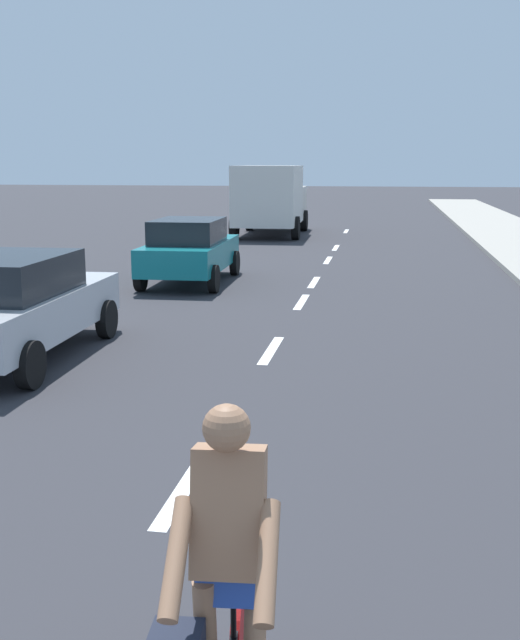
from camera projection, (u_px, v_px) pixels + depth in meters
The scene contains 12 objects.
ground_plane at pixel (317, 277), 19.23m from camera, with size 160.00×160.00×0.00m, color #2D2D33.
lane_stripe_2 at pixel (186, 485), 6.80m from camera, with size 0.16×1.80×0.01m, color white.
lane_stripe_3 at pixel (271, 350), 11.72m from camera, with size 0.16×1.80×0.01m, color white.
lane_stripe_4 at pixel (302, 302), 15.81m from camera, with size 0.16×1.80×0.01m, color white.
lane_stripe_5 at pixel (314, 282), 18.44m from camera, with size 0.16×1.80×0.01m, color white.
lane_stripe_6 at pixel (328, 260), 22.65m from camera, with size 0.16×1.80×0.01m, color white.
lane_stripe_7 at pixel (336, 248), 26.01m from camera, with size 0.16×1.80×0.01m, color white.
lane_stripe_8 at pixel (346, 231), 32.38m from camera, with size 0.16×1.80×0.01m, color white.
cyclist at pixel (216, 611), 3.47m from camera, with size 0.65×1.71×1.82m.
parked_car_silver at pixel (11, 304), 11.04m from camera, with size 2.10×4.37×1.57m.
parked_car_teal at pixel (190, 249), 18.18m from camera, with size 1.99×4.13×1.57m.
delivery_truck at pixel (271, 198), 30.40m from camera, with size 2.81×6.30×2.80m.
Camera 1 is at (1.72, 0.98, 2.87)m, focal length 41.95 mm.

